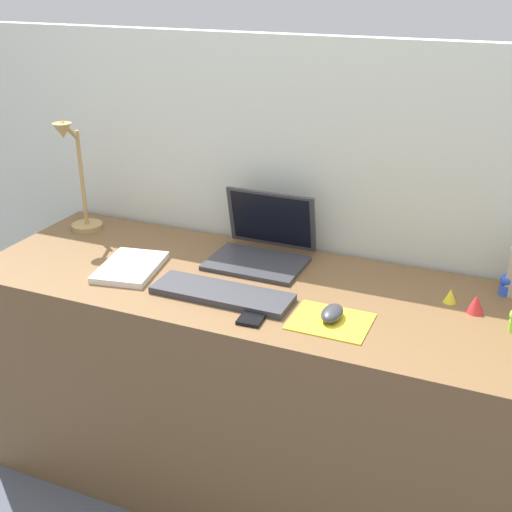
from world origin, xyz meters
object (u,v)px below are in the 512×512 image
(laptop, at_px, (263,243))
(cell_phone, at_px, (255,314))
(toy_figurine_blue, at_px, (506,284))
(mouse, at_px, (332,313))
(notebook_pad, at_px, (130,267))
(keyboard, at_px, (222,294))
(desk_lamp, at_px, (77,180))
(toy_figurine_yellow, at_px, (450,296))
(toy_figurine_red, at_px, (476,304))

(laptop, bearing_deg, cell_phone, -70.81)
(laptop, xyz_separation_m, toy_figurine_blue, (0.74, 0.04, -0.02))
(mouse, bearing_deg, toy_figurine_blue, 39.12)
(mouse, distance_m, notebook_pad, 0.67)
(laptop, distance_m, keyboard, 0.30)
(notebook_pad, distance_m, toy_figurine_blue, 1.12)
(laptop, bearing_deg, desk_lamp, -177.14)
(cell_phone, relative_size, desk_lamp, 0.32)
(cell_phone, relative_size, toy_figurine_yellow, 3.10)
(toy_figurine_yellow, distance_m, toy_figurine_red, 0.08)
(toy_figurine_red, bearing_deg, toy_figurine_blue, 64.92)
(laptop, relative_size, toy_figurine_blue, 4.48)
(cell_phone, distance_m, toy_figurine_blue, 0.73)
(cell_phone, bearing_deg, toy_figurine_yellow, 27.60)
(laptop, distance_m, notebook_pad, 0.43)
(laptop, height_order, keyboard, laptop)
(notebook_pad, height_order, toy_figurine_yellow, toy_figurine_yellow)
(cell_phone, distance_m, toy_figurine_yellow, 0.56)
(notebook_pad, bearing_deg, keyboard, -18.50)
(toy_figurine_yellow, bearing_deg, keyboard, -159.87)
(desk_lamp, xyz_separation_m, toy_figurine_red, (1.36, -0.07, -0.16))
(mouse, xyz_separation_m, toy_figurine_blue, (0.42, 0.34, 0.01))
(toy_figurine_red, bearing_deg, desk_lamp, 177.02)
(laptop, height_order, notebook_pad, laptop)
(keyboard, height_order, toy_figurine_red, toy_figurine_red)
(desk_lamp, xyz_separation_m, toy_figurine_yellow, (1.28, -0.04, -0.17))
(mouse, bearing_deg, keyboard, 178.96)
(keyboard, relative_size, notebook_pad, 1.71)
(desk_lamp, relative_size, toy_figurine_blue, 6.04)
(laptop, xyz_separation_m, toy_figurine_yellow, (0.60, -0.07, -0.03))
(mouse, xyz_separation_m, notebook_pad, (-0.67, 0.06, -0.01))
(laptop, bearing_deg, toy_figurine_blue, 3.02)
(notebook_pad, bearing_deg, toy_figurine_blue, 4.34)
(keyboard, relative_size, cell_phone, 3.20)
(toy_figurine_red, relative_size, toy_figurine_blue, 0.80)
(desk_lamp, height_order, toy_figurine_yellow, desk_lamp)
(toy_figurine_yellow, distance_m, toy_figurine_blue, 0.18)
(mouse, relative_size, toy_figurine_yellow, 2.32)
(desk_lamp, height_order, toy_figurine_blue, desk_lamp)
(toy_figurine_yellow, relative_size, toy_figurine_red, 0.77)
(keyboard, bearing_deg, mouse, -1.04)
(mouse, bearing_deg, toy_figurine_yellow, 39.57)
(keyboard, relative_size, toy_figurine_yellow, 9.93)
(laptop, distance_m, toy_figurine_yellow, 0.61)
(notebook_pad, bearing_deg, mouse, -14.97)
(mouse, height_order, toy_figurine_yellow, toy_figurine_yellow)
(toy_figurine_yellow, height_order, toy_figurine_blue, toy_figurine_blue)
(toy_figurine_red, bearing_deg, notebook_pad, -172.23)
(toy_figurine_blue, bearing_deg, laptop, -176.98)
(notebook_pad, bearing_deg, desk_lamp, 137.99)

